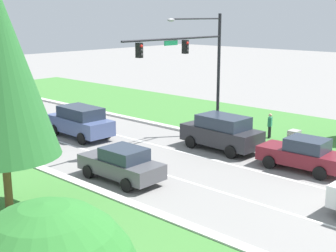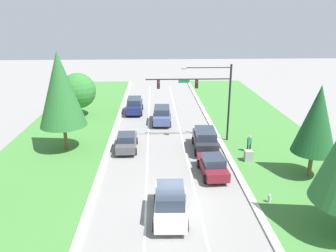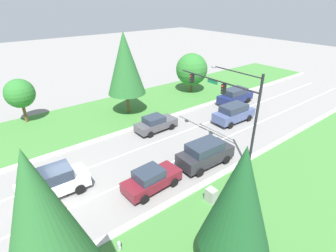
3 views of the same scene
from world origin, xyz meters
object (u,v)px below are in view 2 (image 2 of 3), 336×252
at_px(oak_near_left_tree, 78,91).
at_px(utility_cabinet, 248,156).
at_px(charcoal_suv, 205,139).
at_px(pedestrian, 249,143).
at_px(burgundy_sedan, 213,165).
at_px(white_suv, 170,203).
at_px(traffic_signal_mast, 206,91).
at_px(navy_suv, 134,105).
at_px(graphite_sedan, 127,141).
at_px(fire_hydrant, 269,199).
at_px(conifer_near_right_tree, 317,120).
at_px(slate_blue_suv, 162,115).
at_px(conifer_mid_left_tree, 60,89).

bearing_deg(oak_near_left_tree, utility_cabinet, -39.23).
distance_m(charcoal_suv, pedestrian, 4.17).
distance_m(burgundy_sedan, charcoal_suv, 5.33).
bearing_deg(white_suv, traffic_signal_mast, 74.81).
distance_m(traffic_signal_mast, navy_suv, 13.92).
xyz_separation_m(charcoal_suv, white_suv, (-3.93, -11.09, -0.00)).
bearing_deg(graphite_sedan, fire_hydrant, -44.44).
relative_size(traffic_signal_mast, pedestrian, 5.00).
height_order(graphite_sedan, oak_near_left_tree, oak_near_left_tree).
relative_size(graphite_sedan, utility_cabinet, 4.30).
xyz_separation_m(conifer_near_right_tree, oak_near_left_tree, (-21.99, 17.64, -1.45)).
xyz_separation_m(slate_blue_suv, pedestrian, (8.03, -9.31, -0.13)).
relative_size(white_suv, utility_cabinet, 4.57).
height_order(slate_blue_suv, navy_suv, slate_blue_suv).
xyz_separation_m(traffic_signal_mast, conifer_mid_left_tree, (-13.65, -1.81, 0.69)).
xyz_separation_m(graphite_sedan, conifer_near_right_tree, (15.13, -6.32, 3.99)).
relative_size(pedestrian, oak_near_left_tree, 0.30).
relative_size(slate_blue_suv, charcoal_suv, 1.02).
bearing_deg(utility_cabinet, conifer_mid_left_tree, 168.58).
xyz_separation_m(charcoal_suv, pedestrian, (4.09, -0.82, -0.14)).
relative_size(traffic_signal_mast, utility_cabinet, 8.08).
bearing_deg(navy_suv, burgundy_sedan, -68.18).
bearing_deg(navy_suv, white_suv, -81.44).
xyz_separation_m(graphite_sedan, charcoal_suv, (7.56, -0.38, 0.24)).
height_order(conifer_near_right_tree, oak_near_left_tree, conifer_near_right_tree).
distance_m(graphite_sedan, utility_cabinet, 11.50).
distance_m(white_suv, conifer_near_right_tree, 13.15).
xyz_separation_m(charcoal_suv, conifer_near_right_tree, (7.57, -5.94, 3.75)).
relative_size(slate_blue_suv, pedestrian, 2.98).
distance_m(traffic_signal_mast, charcoal_suv, 4.83).
distance_m(burgundy_sedan, pedestrian, 6.20).
bearing_deg(conifer_near_right_tree, traffic_signal_mast, 131.51).
xyz_separation_m(conifer_near_right_tree, conifer_mid_left_tree, (-20.96, 6.45, 1.17)).
relative_size(utility_cabinet, fire_hydrant, 1.49).
height_order(graphite_sedan, fire_hydrant, graphite_sedan).
height_order(slate_blue_suv, fire_hydrant, slate_blue_suv).
bearing_deg(graphite_sedan, charcoal_suv, -3.64).
distance_m(pedestrian, fire_hydrant, 8.99).
distance_m(pedestrian, conifer_near_right_tree, 7.31).
distance_m(traffic_signal_mast, white_suv, 14.68).
bearing_deg(traffic_signal_mast, conifer_near_right_tree, -48.49).
xyz_separation_m(traffic_signal_mast, utility_cabinet, (3.20, -5.21, -4.78)).
relative_size(traffic_signal_mast, oak_near_left_tree, 1.50).
relative_size(traffic_signal_mast, burgundy_sedan, 1.88).
bearing_deg(conifer_mid_left_tree, charcoal_suv, -2.21).
height_order(charcoal_suv, utility_cabinet, charcoal_suv).
bearing_deg(fire_hydrant, conifer_near_right_tree, 39.73).
bearing_deg(utility_cabinet, slate_blue_suv, 123.03).
bearing_deg(navy_suv, conifer_mid_left_tree, -114.96).
xyz_separation_m(charcoal_suv, conifer_mid_left_tree, (-13.39, 0.52, 4.92)).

